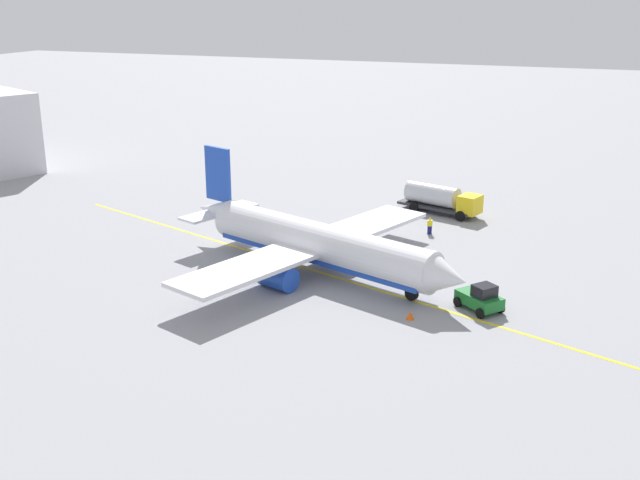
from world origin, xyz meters
The scene contains 8 objects.
ground_plane centered at (0.00, 0.00, 0.00)m, with size 400.00×400.00×0.00m, color #939399.
airplane centered at (-0.49, 0.18, 2.56)m, with size 29.57×29.02×9.49m.
fuel_tanker centered at (5.80, 22.21, 1.71)m, with size 9.77×5.22×3.15m.
pushback_tug centered at (14.53, -3.37, 1.01)m, with size 4.09×3.92×2.20m.
refueling_worker centered at (6.43, 14.41, 0.82)m, with size 0.59×0.47×1.71m.
safety_cone_nose centered at (9.93, -6.98, 0.34)m, with size 0.62×0.62×0.69m, color #F2590F.
safety_cone_wingtip centered at (12.57, -2.40, 0.32)m, with size 0.58×0.58×0.65m, color #F2590F.
taxi_line_marking centered at (0.00, 0.00, 0.01)m, with size 68.59×0.30×0.01m, color yellow.
Camera 1 is at (22.49, -59.00, 23.66)m, focal length 43.07 mm.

